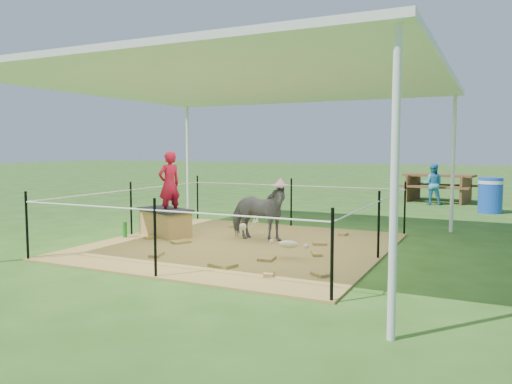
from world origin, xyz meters
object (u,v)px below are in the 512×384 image
at_px(woman, 169,179).
at_px(foal, 288,242).
at_px(distant_person, 433,184).
at_px(pony, 258,213).
at_px(trash_barrel, 490,195).
at_px(straw_bale, 165,224).
at_px(picnic_table_near, 439,188).
at_px(green_bottle, 125,230).

relative_size(woman, foal, 1.41).
xyz_separation_m(foal, distant_person, (1.01, 8.45, 0.33)).
xyz_separation_m(woman, pony, (1.61, 0.30, -0.55)).
relative_size(woman, trash_barrel, 1.34).
bearing_deg(foal, distant_person, 74.81).
bearing_deg(pony, straw_bale, 102.68).
bearing_deg(straw_bale, woman, 0.00).
distance_m(straw_bale, trash_barrel, 8.22).
relative_size(pony, foal, 1.35).
distance_m(straw_bale, distant_person, 8.53).
relative_size(foal, picnic_table_near, 0.42).
xyz_separation_m(trash_barrel, distant_person, (-1.52, 1.34, 0.15)).
distance_m(green_bottle, pony, 2.41).
relative_size(trash_barrel, picnic_table_near, 0.44).
bearing_deg(green_bottle, picnic_table_near, 64.28).
xyz_separation_m(straw_bale, pony, (1.71, 0.30, 0.26)).
height_order(foal, distant_person, distant_person).
distance_m(pony, distant_person, 7.64).
relative_size(green_bottle, foal, 0.33).
distance_m(straw_bale, pony, 1.76).
height_order(green_bottle, distant_person, distant_person).
bearing_deg(straw_bale, distant_person, 64.05).
distance_m(foal, picnic_table_near, 9.45).
bearing_deg(trash_barrel, distant_person, 138.57).
xyz_separation_m(woman, picnic_table_near, (3.71, 8.59, -0.65)).
distance_m(straw_bale, picnic_table_near, 9.40).
height_order(straw_bale, green_bottle, straw_bale).
bearing_deg(distant_person, trash_barrel, 132.79).
bearing_deg(picnic_table_near, green_bottle, -107.26).
height_order(pony, trash_barrel, pony).
bearing_deg(green_bottle, trash_barrel, 49.46).
distance_m(woman, picnic_table_near, 9.38).
xyz_separation_m(pony, distant_person, (2.02, 7.37, 0.08)).
height_order(pony, picnic_table_near, pony).
height_order(green_bottle, pony, pony).
distance_m(pony, foal, 1.50).
height_order(straw_bale, pony, pony).
xyz_separation_m(straw_bale, green_bottle, (-0.55, -0.45, -0.08)).
relative_size(woman, picnic_table_near, 0.59).
height_order(straw_bale, foal, foal).
bearing_deg(pony, trash_barrel, -27.49).
bearing_deg(woman, trash_barrel, 163.02).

